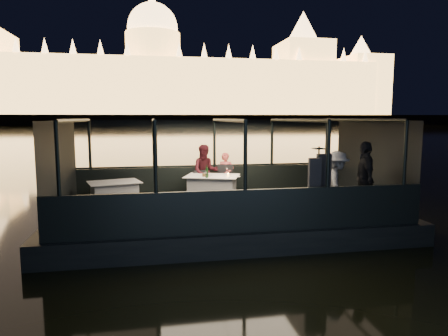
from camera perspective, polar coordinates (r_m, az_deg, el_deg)
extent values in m
plane|color=black|center=(89.91, -9.23, 5.28)|extent=(500.00, 500.00, 0.00)
cube|color=black|center=(10.42, 0.40, -8.76)|extent=(8.60, 4.40, 1.00)
cube|color=black|center=(10.30, 0.40, -6.19)|extent=(8.00, 4.00, 0.04)
cube|color=black|center=(12.14, -1.36, -1.88)|extent=(8.00, 0.08, 0.90)
cube|color=black|center=(8.29, 3.01, -6.17)|extent=(8.00, 0.08, 0.90)
cube|color=#423D33|center=(219.86, -9.97, 6.61)|extent=(400.00, 140.00, 6.00)
cube|color=white|center=(11.17, -1.69, -3.02)|extent=(1.71, 1.47, 0.77)
cube|color=white|center=(10.96, -15.35, -3.47)|extent=(1.51, 1.26, 0.69)
cube|color=black|center=(11.56, -3.36, -2.35)|extent=(0.43, 0.43, 0.83)
cube|color=black|center=(11.68, 0.37, -2.24)|extent=(0.53, 0.53, 0.98)
imported|color=#E05951|center=(11.90, 0.25, -0.60)|extent=(0.54, 0.42, 1.34)
imported|color=#3D1118|center=(11.80, -2.70, -0.68)|extent=(0.83, 0.69, 1.58)
imported|color=silver|center=(9.81, 15.78, -1.96)|extent=(0.84, 1.15, 1.59)
imported|color=black|center=(10.26, 19.41, -1.71)|extent=(0.72, 1.15, 1.81)
cylinder|color=#153814|center=(10.69, -2.47, -0.60)|extent=(0.09, 0.09, 0.33)
cylinder|color=brown|center=(10.95, -2.67, -1.00)|extent=(0.20, 0.20, 0.07)
cylinder|color=#F7AF3D|center=(10.92, 0.58, -1.01)|extent=(0.07, 0.07, 0.09)
cylinder|color=white|center=(10.90, 1.68, -1.20)|extent=(0.26, 0.26, 0.02)
cylinder|color=silver|center=(11.08, -2.22, -1.07)|extent=(0.29, 0.29, 0.02)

